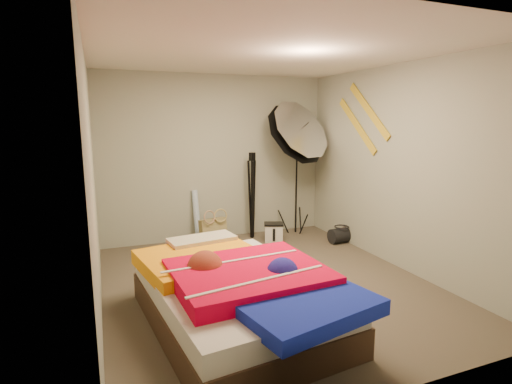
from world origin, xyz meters
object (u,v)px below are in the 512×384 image
bed (237,293)px  camera_tripod (252,189)px  tote_bag (213,232)px  wrapping_roll (197,216)px  duffel_bag (341,235)px  camera_case (274,233)px  photo_umbrella (295,135)px

bed → camera_tripod: camera_tripod is taller
tote_bag → camera_tripod: size_ratio=0.30×
wrapping_roll → duffel_bag: size_ratio=2.14×
camera_case → duffel_bag: camera_case is taller
photo_umbrella → camera_tripod: (-0.65, 0.16, -0.83)m
photo_umbrella → tote_bag: bearing=-179.7°
wrapping_roll → photo_umbrella: (1.50, -0.31, 1.21)m
wrapping_roll → camera_tripod: size_ratio=0.58×
tote_bag → bed: bed is taller
photo_umbrella → bed: bearing=-127.1°
tote_bag → duffel_bag: size_ratio=1.10×
camera_case → bed: size_ratio=0.12×
bed → duffel_bag: bearing=37.5°
camera_case → photo_umbrella: 1.54m
photo_umbrella → camera_tripod: bearing=166.1°
camera_case → duffel_bag: (0.93, -0.42, -0.02)m
bed → photo_umbrella: photo_umbrella is taller
camera_case → duffel_bag: bearing=-2.3°
bed → camera_case: bearing=58.3°
tote_bag → wrapping_roll: (-0.17, 0.32, 0.19)m
camera_case → photo_umbrella: photo_umbrella is taller
wrapping_roll → photo_umbrella: bearing=-11.6°
camera_case → camera_tripod: size_ratio=0.20×
wrapping_roll → camera_tripod: (0.85, -0.15, 0.38)m
wrapping_roll → bed: size_ratio=0.34×
wrapping_roll → photo_umbrella: photo_umbrella is taller
wrapping_roll → camera_case: 1.20m
wrapping_roll → duffel_bag: wrapping_roll is taller
tote_bag → photo_umbrella: bearing=-12.2°
duffel_bag → camera_tripod: bearing=143.9°
camera_tripod → tote_bag: bearing=-166.1°
wrapping_roll → duffel_bag: 2.21m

